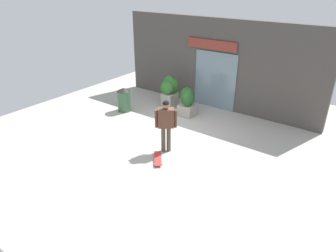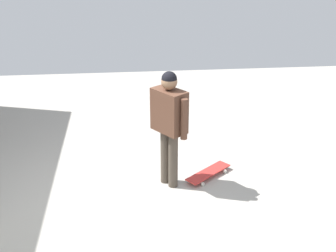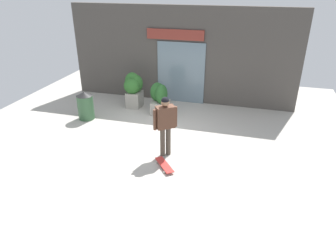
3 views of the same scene
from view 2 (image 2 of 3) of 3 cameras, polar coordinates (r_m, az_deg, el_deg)
The scene contains 3 objects.
ground_plane at distance 5.84m, azimuth -9.85°, elevation -10.78°, with size 12.00×12.00×0.00m, color #B2ADA3.
skateboarder at distance 5.89m, azimuth 0.15°, elevation 1.06°, with size 0.54×0.49×1.64m.
skateboard at distance 6.51m, azimuth 5.15°, elevation -5.94°, with size 0.65×0.73×0.08m.
Camera 2 is at (-4.80, -0.51, 3.29)m, focal length 47.90 mm.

